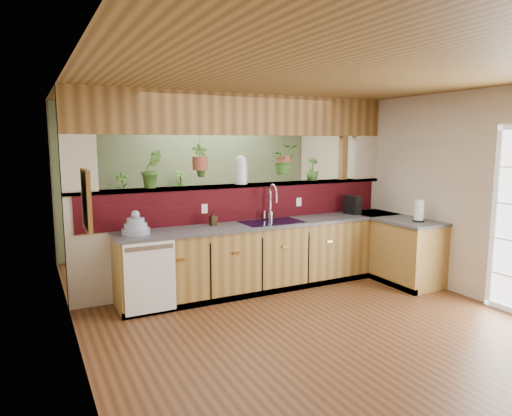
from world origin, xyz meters
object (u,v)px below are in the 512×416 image
soap_dispenser (213,218)px  paper_towel (419,211)px  faucet (272,201)px  shelving_console (159,228)px  glass_jar (241,170)px  coffee_maker (353,206)px  dish_stack (136,227)px

soap_dispenser → paper_towel: bearing=-21.3°
faucet → shelving_console: size_ratio=0.30×
faucet → paper_towel: size_ratio=1.57×
soap_dispenser → shelving_console: 2.21m
paper_towel → glass_jar: 2.46m
glass_jar → faucet: bearing=-31.8°
coffee_maker → paper_towel: bearing=-80.3°
coffee_maker → glass_jar: size_ratio=0.70×
glass_jar → shelving_console: size_ratio=0.23×
coffee_maker → dish_stack: bearing=168.2°
glass_jar → paper_towel: bearing=-31.2°
faucet → soap_dispenser: 0.89m
soap_dispenser → coffee_maker: size_ratio=0.68×
coffee_maker → shelving_console: coffee_maker is taller
faucet → glass_jar: 0.59m
soap_dispenser → paper_towel: 2.75m
faucet → paper_towel: faucet is taller
shelving_console → dish_stack: bearing=-97.9°
dish_stack → coffee_maker: (3.20, 0.04, 0.04)m
coffee_maker → paper_towel: size_ratio=0.86×
faucet → coffee_maker: bearing=-4.6°
soap_dispenser → faucet: bearing=1.5°
soap_dispenser → coffee_maker: coffee_maker is taller
faucet → paper_towel: 1.98m
coffee_maker → glass_jar: glass_jar is taller
soap_dispenser → shelving_console: bearing=94.0°
dish_stack → paper_towel: (3.58, -0.87, 0.06)m
dish_stack → coffee_maker: dish_stack is taller
soap_dispenser → glass_jar: 0.82m
shelving_console → coffee_maker: bearing=-30.6°
coffee_maker → shelving_console: size_ratio=0.17×
dish_stack → soap_dispenser: 1.02m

